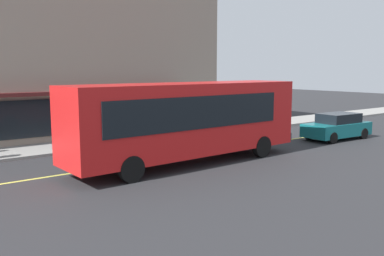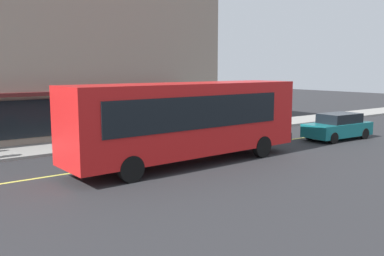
{
  "view_description": "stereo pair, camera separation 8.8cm",
  "coord_description": "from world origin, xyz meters",
  "px_view_note": "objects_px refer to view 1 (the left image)",
  "views": [
    {
      "loc": [
        -7.94,
        -15.81,
        4.11
      ],
      "look_at": [
        2.77,
        -1.69,
        1.6
      ],
      "focal_mm": 39.31,
      "sensor_mm": 36.0,
      "label": 1
    },
    {
      "loc": [
        -7.87,
        -15.86,
        4.11
      ],
      "look_at": [
        2.77,
        -1.69,
        1.6
      ],
      "focal_mm": 39.31,
      "sensor_mm": 36.0,
      "label": 2
    }
  ],
  "objects_px": {
    "pedestrian_mid_block": "(116,122)",
    "pedestrian_by_curb": "(76,125)",
    "bus": "(188,118)",
    "car_navy": "(219,127)",
    "car_teal": "(337,127)"
  },
  "relations": [
    {
      "from": "bus",
      "to": "car_teal",
      "type": "distance_m",
      "value": 10.82
    },
    {
      "from": "car_navy",
      "to": "pedestrian_mid_block",
      "type": "height_order",
      "value": "pedestrian_mid_block"
    },
    {
      "from": "bus",
      "to": "car_navy",
      "type": "height_order",
      "value": "bus"
    },
    {
      "from": "car_teal",
      "to": "car_navy",
      "type": "bearing_deg",
      "value": 143.48
    },
    {
      "from": "bus",
      "to": "pedestrian_mid_block",
      "type": "xyz_separation_m",
      "value": [
        -0.02,
        6.81,
        -0.87
      ]
    },
    {
      "from": "car_teal",
      "to": "pedestrian_mid_block",
      "type": "bearing_deg",
      "value": 147.08
    },
    {
      "from": "car_navy",
      "to": "pedestrian_mid_block",
      "type": "relative_size",
      "value": 2.72
    },
    {
      "from": "bus",
      "to": "car_teal",
      "type": "relative_size",
      "value": 2.55
    },
    {
      "from": "pedestrian_by_curb",
      "to": "pedestrian_mid_block",
      "type": "height_order",
      "value": "pedestrian_by_curb"
    },
    {
      "from": "pedestrian_mid_block",
      "to": "car_navy",
      "type": "bearing_deg",
      "value": -28.72
    },
    {
      "from": "car_teal",
      "to": "pedestrian_mid_block",
      "type": "height_order",
      "value": "pedestrian_mid_block"
    },
    {
      "from": "car_navy",
      "to": "pedestrian_mid_block",
      "type": "bearing_deg",
      "value": 151.28
    },
    {
      "from": "bus",
      "to": "pedestrian_by_curb",
      "type": "distance_m",
      "value": 7.14
    },
    {
      "from": "car_navy",
      "to": "car_teal",
      "type": "bearing_deg",
      "value": -36.52
    },
    {
      "from": "pedestrian_mid_block",
      "to": "pedestrian_by_curb",
      "type": "bearing_deg",
      "value": -176.8
    }
  ]
}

